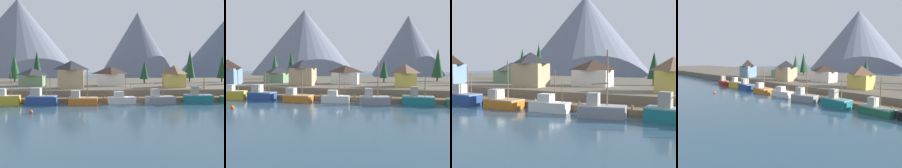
# 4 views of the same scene
# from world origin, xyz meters

# --- Properties ---
(ground_plane) EXTENTS (400.00, 400.00, 1.00)m
(ground_plane) POSITION_xyz_m (0.00, 20.00, -0.50)
(ground_plane) COLOR #335166
(dock) EXTENTS (80.00, 4.00, 1.60)m
(dock) POSITION_xyz_m (0.00, 1.99, 0.50)
(dock) COLOR brown
(dock) RESTS_ON ground_plane
(shoreline_bank) EXTENTS (400.00, 56.00, 2.50)m
(shoreline_bank) POSITION_xyz_m (0.00, 32.00, 1.25)
(shoreline_bank) COLOR #665B4C
(shoreline_bank) RESTS_ON ground_plane
(mountain_west_peak) EXTENTS (92.30, 92.30, 56.39)m
(mountain_west_peak) POSITION_xyz_m (-60.51, 150.91, 28.20)
(mountain_west_peak) COLOR slate
(mountain_west_peak) RESTS_ON ground_plane
(fishing_boat_red) EXTENTS (6.59, 3.55, 7.23)m
(fishing_boat_red) POSITION_xyz_m (-34.02, -1.88, 1.20)
(fishing_boat_red) COLOR maroon
(fishing_boat_red) RESTS_ON ground_plane
(fishing_boat_yellow) EXTENTS (6.35, 2.57, 7.28)m
(fishing_boat_yellow) POSITION_xyz_m (-25.72, -1.40, 1.20)
(fishing_boat_yellow) COLOR gold
(fishing_boat_yellow) RESTS_ON ground_plane
(fishing_boat_blue) EXTENTS (6.53, 3.57, 6.82)m
(fishing_boat_blue) POSITION_xyz_m (-17.89, -1.92, 1.29)
(fishing_boat_blue) COLOR navy
(fishing_boat_blue) RESTS_ON ground_plane
(fishing_boat_orange) EXTENTS (6.45, 3.59, 7.72)m
(fishing_boat_orange) POSITION_xyz_m (-8.97, -1.94, 1.03)
(fishing_boat_orange) COLOR #CC6B1E
(fishing_boat_orange) RESTS_ON ground_plane
(fishing_boat_white) EXTENTS (6.27, 2.95, 6.41)m
(fishing_boat_white) POSITION_xyz_m (-0.21, -1.61, 1.00)
(fishing_boat_white) COLOR silver
(fishing_boat_white) RESTS_ON ground_plane
(fishing_boat_grey) EXTENTS (6.65, 3.85, 9.14)m
(fishing_boat_grey) POSITION_xyz_m (8.35, -2.12, 1.10)
(fishing_boat_grey) COLOR gray
(fishing_boat_grey) RESTS_ON ground_plane
(fishing_boat_teal) EXTENTS (6.50, 3.34, 6.13)m
(fishing_boat_teal) POSITION_xyz_m (17.28, -1.81, 1.20)
(fishing_boat_teal) COLOR #196B70
(fishing_boat_teal) RESTS_ON ground_plane
(fishing_boat_green) EXTENTS (6.56, 3.40, 6.99)m
(fishing_boat_green) POSITION_xyz_m (25.97, -1.82, 1.01)
(fishing_boat_green) COLOR #1E5B3D
(fishing_boat_green) RESTS_ON ground_plane
(house_white) EXTENTS (8.13, 5.27, 5.62)m
(house_white) POSITION_xyz_m (-1.20, 18.30, 5.38)
(house_white) COLOR silver
(house_white) RESTS_ON shoreline_bank
(house_blue) EXTENTS (7.05, 4.53, 7.36)m
(house_blue) POSITION_xyz_m (-35.13, 9.80, 6.26)
(house_blue) COLOR #6689A8
(house_blue) RESTS_ON shoreline_bank
(house_yellow) EXTENTS (5.56, 5.36, 5.97)m
(house_yellow) POSITION_xyz_m (15.78, 11.85, 5.56)
(house_yellow) COLOR gold
(house_yellow) RESTS_ON shoreline_bank
(house_green) EXTENTS (6.94, 6.78, 5.17)m
(house_green) POSITION_xyz_m (-23.86, 19.33, 5.15)
(house_green) COLOR #6B8E66
(house_green) RESTS_ON shoreline_bank
(house_tan) EXTENTS (6.94, 4.93, 7.21)m
(house_tan) POSITION_xyz_m (-12.16, 10.92, 6.18)
(house_tan) COLOR tan
(house_tan) RESTS_ON shoreline_bank
(conifer_near_left) EXTENTS (3.99, 3.99, 9.74)m
(conifer_near_left) POSITION_xyz_m (-33.86, 37.72, 7.93)
(conifer_near_left) COLOR #4C3823
(conifer_near_left) RESTS_ON shoreline_bank
(conifer_mid_right) EXTENTS (2.87, 2.87, 7.47)m
(conifer_mid_right) POSITION_xyz_m (10.21, 25.62, 6.94)
(conifer_mid_right) COLOR #4C3823
(conifer_mid_right) RESTS_ON shoreline_bank
(conifer_back_left) EXTENTS (3.60, 3.60, 10.82)m
(conifer_back_left) POSITION_xyz_m (-25.39, 34.48, 8.57)
(conifer_back_left) COLOR #4C3823
(conifer_back_left) RESTS_ON shoreline_bank
(channel_buoy) EXTENTS (0.70, 0.70, 0.70)m
(channel_buoy) POSITION_xyz_m (-17.77, -12.91, 0.35)
(channel_buoy) COLOR #E04C19
(channel_buoy) RESTS_ON ground_plane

